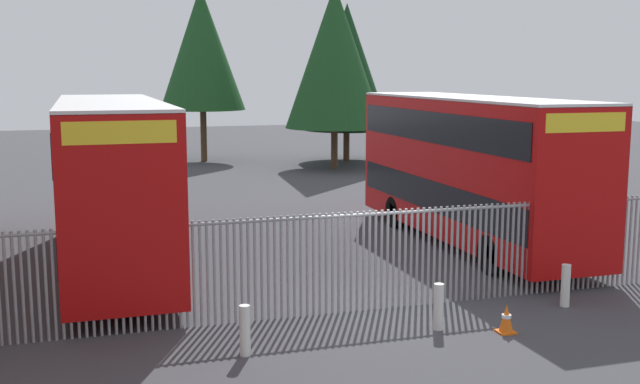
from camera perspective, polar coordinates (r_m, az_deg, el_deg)
ground_plane at (r=24.36m, az=-2.81°, el=-3.26°), size 100.00×100.00×0.00m
palisade_fence at (r=16.50m, az=2.56°, el=-4.95°), size 16.30×0.14×2.35m
double_decker_bus_near_gate at (r=23.17m, az=11.08°, el=2.04°), size 2.54×10.81×4.42m
double_decker_bus_behind_fence_left at (r=20.57m, az=-15.24°, el=1.03°), size 2.54×10.81×4.42m
bollard_near_left at (r=14.23m, az=-5.62°, el=-10.23°), size 0.20×0.20×0.95m
bollard_center_front at (r=15.70m, az=8.82°, el=-8.44°), size 0.20×0.20×0.95m
bollard_near_right at (r=17.85m, az=17.82°, el=-6.65°), size 0.20×0.20×0.95m
traffic_cone_mid_forecourt at (r=15.83m, az=13.71°, el=-9.16°), size 0.34×0.34×0.59m
tree_tall_back at (r=44.54m, az=2.01°, el=9.27°), size 5.05×5.05×9.02m
tree_short_side at (r=44.83m, az=-8.81°, el=10.51°), size 4.87×4.87×9.95m
tree_mid_row at (r=40.90m, az=1.10°, el=10.06°), size 5.25×5.25×9.71m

